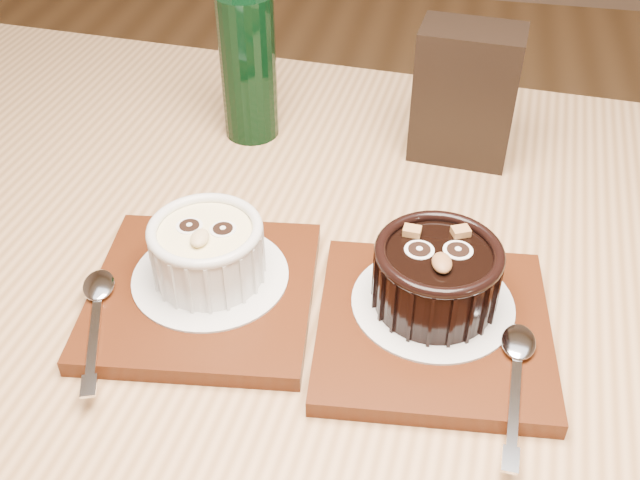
% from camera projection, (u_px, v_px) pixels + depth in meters
% --- Properties ---
extents(table, '(1.25, 0.88, 0.75)m').
position_uv_depth(table, '(319.00, 355.00, 0.70)').
color(table, '#9E7145').
rests_on(table, ground).
extents(tray_left, '(0.20, 0.20, 0.01)m').
position_uv_depth(tray_left, '(203.00, 293.00, 0.62)').
color(tray_left, '#4B1F0C').
rests_on(tray_left, table).
extents(doily_left, '(0.13, 0.13, 0.00)m').
position_uv_depth(doily_left, '(211.00, 276.00, 0.62)').
color(doily_left, silver).
rests_on(doily_left, tray_left).
extents(ramekin_white, '(0.09, 0.09, 0.06)m').
position_uv_depth(ramekin_white, '(207.00, 249.00, 0.60)').
color(ramekin_white, silver).
rests_on(ramekin_white, doily_left).
extents(spoon_left, '(0.07, 0.13, 0.01)m').
position_uv_depth(spoon_left, '(96.00, 315.00, 0.58)').
color(spoon_left, silver).
rests_on(spoon_left, tray_left).
extents(tray_right, '(0.20, 0.20, 0.01)m').
position_uv_depth(tray_right, '(433.00, 328.00, 0.59)').
color(tray_right, '#4B1F0C').
rests_on(tray_right, table).
extents(doily_right, '(0.13, 0.13, 0.00)m').
position_uv_depth(doily_right, '(433.00, 303.00, 0.60)').
color(doily_right, silver).
rests_on(doily_right, tray_right).
extents(ramekin_dark, '(0.10, 0.10, 0.06)m').
position_uv_depth(ramekin_dark, '(437.00, 273.00, 0.58)').
color(ramekin_dark, black).
rests_on(ramekin_dark, doily_right).
extents(spoon_right, '(0.03, 0.14, 0.01)m').
position_uv_depth(spoon_right, '(516.00, 377.00, 0.53)').
color(spoon_right, silver).
rests_on(spoon_right, tray_right).
extents(condiment_stand, '(0.10, 0.07, 0.14)m').
position_uv_depth(condiment_stand, '(465.00, 94.00, 0.75)').
color(condiment_stand, black).
rests_on(condiment_stand, table).
extents(green_bottle, '(0.06, 0.06, 0.22)m').
position_uv_depth(green_bottle, '(248.00, 61.00, 0.77)').
color(green_bottle, black).
rests_on(green_bottle, table).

